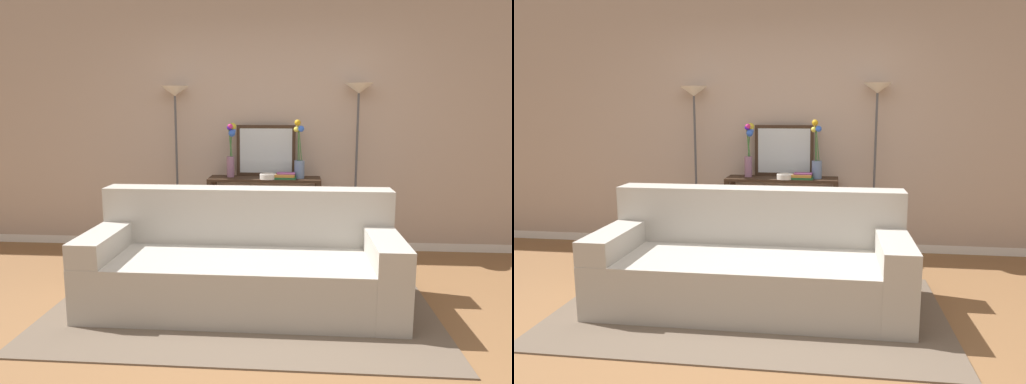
% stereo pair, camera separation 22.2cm
% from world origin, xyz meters
% --- Properties ---
extents(ground_plane, '(16.00, 16.00, 0.02)m').
position_xyz_m(ground_plane, '(0.00, 0.00, -0.01)').
color(ground_plane, brown).
extents(back_wall, '(12.00, 0.15, 2.77)m').
position_xyz_m(back_wall, '(0.00, 2.40, 1.38)').
color(back_wall, white).
rests_on(back_wall, ground).
extents(area_rug, '(2.91, 1.69, 0.01)m').
position_xyz_m(area_rug, '(-0.19, 0.60, 0.01)').
color(area_rug, brown).
rests_on(area_rug, ground).
extents(couch, '(2.38, 0.99, 0.88)m').
position_xyz_m(couch, '(-0.19, 0.76, 0.31)').
color(couch, '#ADA89E').
rests_on(couch, ground).
extents(console_table, '(1.16, 0.35, 0.82)m').
position_xyz_m(console_table, '(-0.11, 2.10, 0.56)').
color(console_table, '#382619').
rests_on(console_table, ground).
extents(floor_lamp_left, '(0.28, 0.28, 1.76)m').
position_xyz_m(floor_lamp_left, '(-1.05, 2.17, 1.39)').
color(floor_lamp_left, '#4C4C51').
rests_on(floor_lamp_left, ground).
extents(floor_lamp_right, '(0.28, 0.28, 1.79)m').
position_xyz_m(floor_lamp_right, '(0.84, 2.17, 1.40)').
color(floor_lamp_right, '#4C4C51').
rests_on(floor_lamp_right, ground).
extents(wall_mirror, '(0.63, 0.02, 0.54)m').
position_xyz_m(wall_mirror, '(-0.10, 2.24, 1.09)').
color(wall_mirror, '#382619').
rests_on(wall_mirror, console_table).
extents(vase_tall_flowers, '(0.10, 0.12, 0.56)m').
position_xyz_m(vase_tall_flowers, '(-0.46, 2.12, 1.13)').
color(vase_tall_flowers, gray).
rests_on(vase_tall_flowers, console_table).
extents(vase_short_flowers, '(0.12, 0.12, 0.60)m').
position_xyz_m(vase_short_flowers, '(0.25, 2.08, 1.03)').
color(vase_short_flowers, '#6B84AD').
rests_on(vase_short_flowers, console_table).
extents(fruit_bowl, '(0.17, 0.17, 0.06)m').
position_xyz_m(fruit_bowl, '(-0.06, 1.99, 0.85)').
color(fruit_bowl, silver).
rests_on(fruit_bowl, console_table).
extents(book_stack, '(0.22, 0.15, 0.07)m').
position_xyz_m(book_stack, '(0.11, 2.01, 0.85)').
color(book_stack, '#236033').
rests_on(book_stack, console_table).
extents(book_row_under_console, '(0.42, 0.18, 0.12)m').
position_xyz_m(book_row_under_console, '(-0.37, 2.10, 0.06)').
color(book_row_under_console, '#236033').
rests_on(book_row_under_console, ground).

